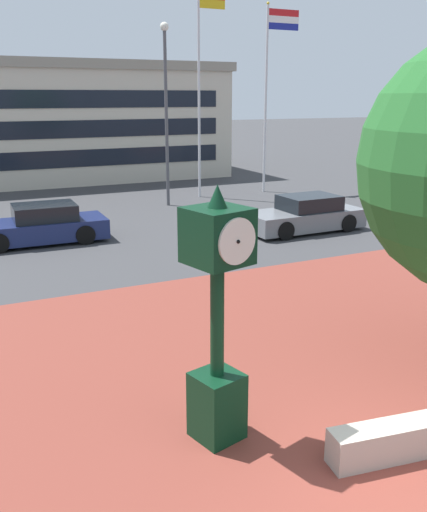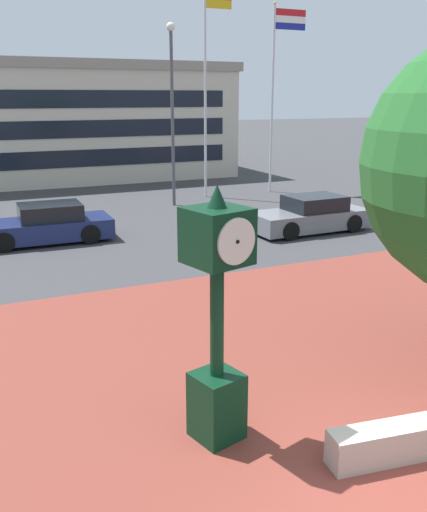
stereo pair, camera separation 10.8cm
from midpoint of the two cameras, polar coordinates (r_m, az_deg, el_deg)
ground_plane at (r=7.67m, az=19.08°, el=-22.96°), size 200.00×200.00×0.00m
plaza_brick_paving at (r=9.30m, az=7.63°, el=-14.61°), size 44.00×13.18×0.01m
street_clock at (r=7.61m, az=-0.03°, el=-6.25°), size 0.90×0.92×3.64m
car_street_near at (r=20.50m, az=9.12°, el=4.10°), size 4.35×1.93×1.28m
car_street_far at (r=26.11m, az=20.01°, el=5.87°), size 4.17×2.02×1.28m
car_street_distant at (r=19.46m, az=-17.31°, el=2.94°), size 4.37×1.94×1.28m
flagpole_primary at (r=27.01m, az=-1.42°, el=17.29°), size 1.38×0.14×9.49m
flagpole_secondary at (r=28.71m, az=5.61°, el=17.11°), size 1.80×0.14×8.95m
civic_building at (r=37.18m, az=-18.32°, el=12.99°), size 21.59×13.56×6.57m
street_lamp_post at (r=24.84m, az=-4.98°, el=15.61°), size 0.36×0.36×7.63m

